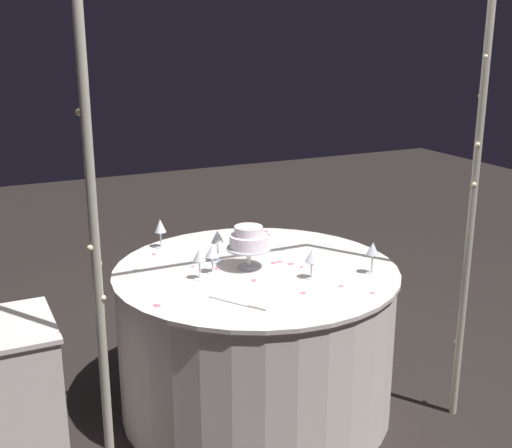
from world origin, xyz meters
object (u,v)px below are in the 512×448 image
at_px(wine_glass_2, 373,250).
at_px(wine_glass_3, 199,257).
at_px(tiered_cake, 249,241).
at_px(cake_knife, 242,304).
at_px(wine_glass_1, 217,238).
at_px(wine_glass_0, 212,252).
at_px(wine_glass_5, 160,227).
at_px(wine_glass_4, 312,257).
at_px(main_table, 256,338).
at_px(decorative_arch, 312,118).
at_px(side_table, 3,415).

xyz_separation_m(wine_glass_2, wine_glass_3, (0.79, -0.29, -0.01)).
relative_size(tiered_cake, cake_knife, 0.85).
bearing_deg(wine_glass_1, tiered_cake, 124.86).
bearing_deg(wine_glass_0, wine_glass_3, 32.60).
distance_m(tiered_cake, wine_glass_5, 0.59).
bearing_deg(wine_glass_1, wine_glass_3, 47.83).
bearing_deg(wine_glass_1, wine_glass_4, 127.44).
xyz_separation_m(tiered_cake, wine_glass_0, (0.19, -0.02, -0.04)).
xyz_separation_m(wine_glass_0, wine_glass_2, (-0.70, 0.35, 0.02)).
xyz_separation_m(main_table, cake_knife, (0.25, 0.38, 0.39)).
bearing_deg(wine_glass_2, cake_knife, 5.90).
height_order(decorative_arch, wine_glass_1, decorative_arch).
bearing_deg(decorative_arch, wine_glass_1, -79.28).
xyz_separation_m(side_table, wine_glass_1, (-1.11, -0.38, 0.50)).
bearing_deg(decorative_arch, tiered_cake, -87.18).
distance_m(decorative_arch, wine_glass_2, 0.87).
height_order(wine_glass_5, cake_knife, wine_glass_5).
height_order(tiered_cake, wine_glass_5, tiered_cake).
bearing_deg(cake_knife, wine_glass_3, -81.88).
height_order(wine_glass_0, wine_glass_1, wine_glass_1).
relative_size(side_table, wine_glass_2, 4.94).
xyz_separation_m(wine_glass_0, wine_glass_4, (-0.40, 0.28, 0.00)).
bearing_deg(wine_glass_1, wine_glass_2, 141.97).
height_order(side_table, wine_glass_0, wine_glass_0).
xyz_separation_m(main_table, wine_glass_4, (-0.18, 0.23, 0.49)).
bearing_deg(side_table, wine_glass_3, -168.44).
xyz_separation_m(main_table, wine_glass_0, (0.22, -0.05, 0.49)).
bearing_deg(wine_glass_1, wine_glass_5, -61.75).
bearing_deg(main_table, tiered_cake, -45.13).
height_order(wine_glass_3, wine_glass_5, wine_glass_5).
relative_size(side_table, wine_glass_5, 4.94).
bearing_deg(wine_glass_5, wine_glass_2, 133.95).
xyz_separation_m(decorative_arch, wine_glass_4, (-0.18, -0.28, -0.70)).
relative_size(decorative_arch, wine_glass_5, 15.71).
distance_m(decorative_arch, wine_glass_1, 0.98).
height_order(tiered_cake, cake_knife, tiered_cake).
bearing_deg(wine_glass_3, wine_glass_0, -147.40).
bearing_deg(tiered_cake, cake_knife, 61.26).
relative_size(side_table, wine_glass_3, 5.20).
bearing_deg(wine_glass_3, tiered_cake, -172.06).
distance_m(decorative_arch, cake_knife, 0.85).
relative_size(side_table, wine_glass_4, 5.42).
bearing_deg(wine_glass_5, main_table, 121.23).
distance_m(wine_glass_0, wine_glass_1, 0.16).
relative_size(decorative_arch, tiered_cake, 11.41).
bearing_deg(wine_glass_5, decorative_arch, 107.07).
bearing_deg(wine_glass_3, cake_knife, 98.12).
bearing_deg(main_table, wine_glass_0, -11.98).
height_order(side_table, cake_knife, side_table).
height_order(tiered_cake, wine_glass_4, tiered_cake).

